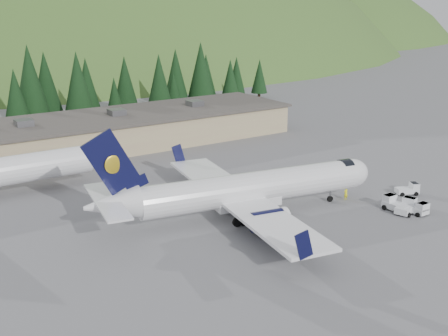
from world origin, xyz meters
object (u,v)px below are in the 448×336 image
baggage_tug_c (394,204)px  terminal_building (89,134)px  airliner (245,190)px  baggage_tug_b (409,189)px  baggage_tug_d (417,208)px  baggage_tug_a (407,206)px  ramp_worker (346,193)px

baggage_tug_c → terminal_building: terminal_building is taller
airliner → baggage_tug_b: airliner is taller
airliner → baggage_tug_c: bearing=-18.1°
airliner → baggage_tug_b: 22.18m
baggage_tug_c → baggage_tug_d: (1.21, -2.25, -0.07)m
airliner → baggage_tug_a: airliner is taller
airliner → terminal_building: bearing=105.9°
terminal_building → baggage_tug_a: bearing=-67.1°
airliner → baggage_tug_c: 17.59m
airliner → baggage_tug_c: airliner is taller
baggage_tug_a → terminal_building: (-19.99, 47.28, 1.89)m
airliner → terminal_building: size_ratio=0.49×
terminal_building → airliner: bearing=-83.9°
baggage_tug_a → baggage_tug_b: baggage_tug_a is taller
baggage_tug_b → terminal_building: 50.20m
baggage_tug_b → terminal_building: bearing=145.9°
baggage_tug_b → baggage_tug_d: (-4.75, -4.97, 0.03)m
baggage_tug_c → ramp_worker: 6.05m
baggage_tug_a → ramp_worker: (-2.68, 6.97, 0.08)m
terminal_building → baggage_tug_d: (20.64, -48.24, -1.94)m
airliner → ramp_worker: bearing=-0.8°
terminal_building → baggage_tug_d: size_ratio=24.70×
baggage_tug_a → baggage_tug_c: size_ratio=1.05×
baggage_tug_d → airliner: bearing=-123.0°
baggage_tug_a → baggage_tug_c: bearing=96.3°
baggage_tug_a → ramp_worker: baggage_tug_a is taller
baggage_tug_b → ramp_worker: 8.60m
baggage_tug_a → baggage_tug_c: (-0.57, 1.30, 0.02)m
ramp_worker → baggage_tug_a: bearing=110.0°
airliner → baggage_tug_b: (21.37, -5.44, -2.40)m
baggage_tug_c → ramp_worker: size_ratio=1.98×
baggage_tug_c → baggage_tug_b: bearing=-68.3°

